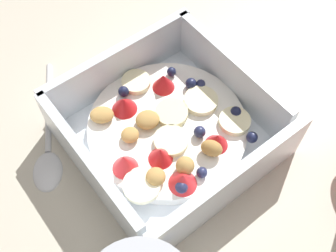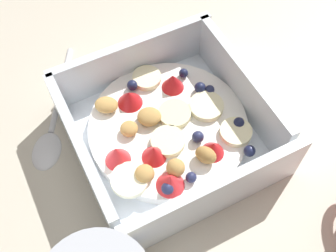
# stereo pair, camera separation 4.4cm
# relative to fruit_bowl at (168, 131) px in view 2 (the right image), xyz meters

# --- Properties ---
(ground_plane) EXTENTS (2.40, 2.40, 0.00)m
(ground_plane) POSITION_rel_fruit_bowl_xyz_m (-0.00, -0.01, -0.02)
(ground_plane) COLOR beige
(fruit_bowl) EXTENTS (0.20, 0.20, 0.07)m
(fruit_bowl) POSITION_rel_fruit_bowl_xyz_m (0.00, 0.00, 0.00)
(fruit_bowl) COLOR white
(fruit_bowl) RESTS_ON ground
(spoon) EXTENTS (0.10, 0.16, 0.01)m
(spoon) POSITION_rel_fruit_bowl_xyz_m (0.11, -0.07, -0.02)
(spoon) COLOR silver
(spoon) RESTS_ON ground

